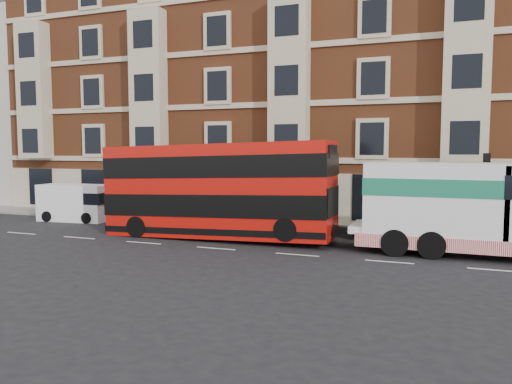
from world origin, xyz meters
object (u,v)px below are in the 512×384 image
tow_truck (466,207)px  double_decker_bus (217,189)px  box_van (75,203)px  pedestrian (112,204)px

tow_truck → double_decker_bus: bearing=180.0°
box_van → pedestrian: 2.37m
tow_truck → pedestrian: (-21.74, 4.05, -1.13)m
double_decker_bus → pedestrian: 10.61m
double_decker_bus → box_van: size_ratio=2.59×
double_decker_bus → box_van: bearing=167.6°
double_decker_bus → tow_truck: double_decker_bus is taller
tow_truck → pedestrian: tow_truck is taller
double_decker_bus → tow_truck: 12.07m
box_van → tow_truck: bearing=-11.4°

